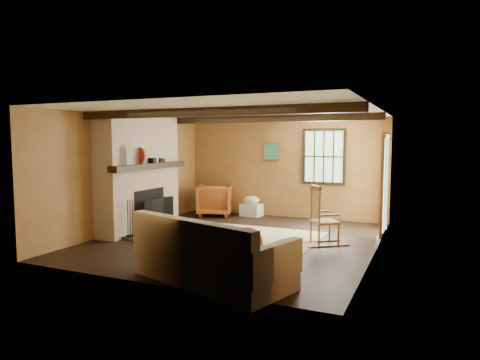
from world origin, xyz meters
The scene contains 10 objects.
ground centered at (0.00, 0.00, 0.00)m, with size 5.50×5.50×0.00m, color black.
room_envelope centered at (0.22, 0.26, 1.63)m, with size 5.02×5.52×2.44m.
fireplace centered at (-2.23, 0.00, 1.10)m, with size 1.02×2.30×2.40m.
rug centered at (0.20, -0.20, 0.00)m, with size 2.50×3.00×0.01m, color tan.
rocking_chair centered at (1.56, 0.28, 0.46)m, with size 0.88×0.80×1.09m.
sofa centered at (0.68, -2.37, 0.32)m, with size 2.39×1.58×0.89m.
firewood_pile centered at (-1.85, 2.60, 0.12)m, with size 0.64×0.12×0.23m.
laundry_basket centered at (-0.74, 2.50, 0.15)m, with size 0.50×0.38×0.30m, color white.
basket_pillow centered at (-0.74, 2.50, 0.40)m, with size 0.41×0.32×0.20m, color silver.
armchair centered at (-1.62, 2.20, 0.39)m, with size 0.82×0.85×0.77m, color #BF6026.
Camera 1 is at (3.30, -7.25, 1.87)m, focal length 32.00 mm.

